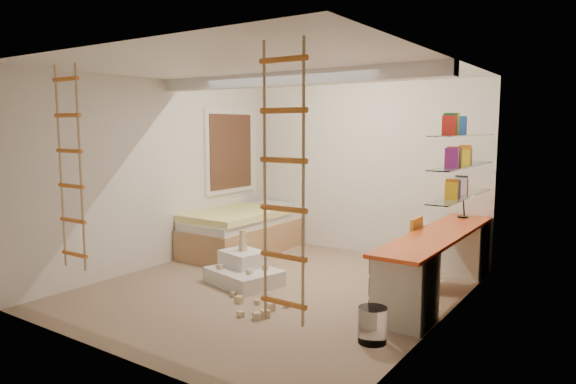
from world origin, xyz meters
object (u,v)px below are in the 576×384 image
Objects in this scene: desk at (438,262)px; bed at (243,231)px; swivel_chair at (415,262)px; play_platform at (244,271)px.

bed is at bearing 173.51° from desk.
swivel_chair is at bearing -4.89° from bed.
desk is 3.22m from bed.
bed is 2.04× the size of play_platform.
play_platform is at bearing -158.05° from desk.
play_platform is at bearing -50.55° from bed.
swivel_chair reaches higher than desk.
play_platform is (1.02, -1.24, -0.18)m from bed.
bed is 1.62m from play_platform.
desk is at bearing -6.49° from bed.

